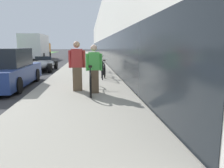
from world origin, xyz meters
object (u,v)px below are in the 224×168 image
object	(u,v)px
person_rider	(94,69)
parked_sedan_curbside	(8,70)
cruiser_bike_middle	(101,65)
person_bystander	(77,66)
cruiser_bike_nearest	(104,69)
bike_rack_hoop	(102,68)
tandem_bicycle	(90,79)
moving_truck	(36,47)
vintage_roadster_curbside	(42,65)

from	to	relation	value
person_rider	parked_sedan_curbside	bearing A→B (deg)	147.67
person_rider	cruiser_bike_middle	distance (m)	6.17
person_bystander	cruiser_bike_nearest	world-z (taller)	person_bystander
bike_rack_hoop	person_bystander	bearing A→B (deg)	-111.25
tandem_bicycle	person_rider	bearing A→B (deg)	-70.81
tandem_bicycle	moving_truck	distance (m)	22.12
cruiser_bike_middle	vintage_roadster_curbside	bearing A→B (deg)	152.33
cruiser_bike_nearest	vintage_roadster_curbside	size ratio (longest dim) A/B	0.41
tandem_bicycle	person_bystander	world-z (taller)	person_bystander
cruiser_bike_middle	parked_sedan_curbside	world-z (taller)	parked_sedan_curbside
person_rider	bike_rack_hoop	world-z (taller)	person_rider
person_bystander	parked_sedan_curbside	size ratio (longest dim) A/B	0.37
bike_rack_hoop	tandem_bicycle	bearing A→B (deg)	-101.92
parked_sedan_curbside	bike_rack_hoop	bearing A→B (deg)	11.65
bike_rack_hoop	moving_truck	size ratio (longest dim) A/B	0.12
cruiser_bike_nearest	person_bystander	bearing A→B (deg)	-108.17
person_bystander	moving_truck	distance (m)	21.91
person_bystander	bike_rack_hoop	distance (m)	2.73
cruiser_bike_middle	cruiser_bike_nearest	bearing A→B (deg)	-89.96
cruiser_bike_nearest	vintage_roadster_curbside	world-z (taller)	cruiser_bike_nearest
person_rider	cruiser_bike_middle	xyz separation A→B (m)	(0.56, 6.13, -0.38)
tandem_bicycle	person_rider	xyz separation A→B (m)	(0.12, -0.35, 0.39)
parked_sedan_curbside	vintage_roadster_curbside	world-z (taller)	parked_sedan_curbside
bike_rack_hoop	parked_sedan_curbside	xyz separation A→B (m)	(-3.84, -0.79, 0.03)
bike_rack_hoop	parked_sedan_curbside	bearing A→B (deg)	-168.35
tandem_bicycle	bike_rack_hoop	distance (m)	2.66
cruiser_bike_nearest	parked_sedan_curbside	bearing A→B (deg)	-157.16
person_rider	cruiser_bike_nearest	distance (m)	3.90
cruiser_bike_middle	person_bystander	bearing A→B (deg)	-101.10
cruiser_bike_nearest	parked_sedan_curbside	size ratio (longest dim) A/B	0.38
tandem_bicycle	cruiser_bike_middle	size ratio (longest dim) A/B	1.60
person_rider	vintage_roadster_curbside	distance (m)	8.85
person_bystander	moving_truck	xyz separation A→B (m)	(-6.20, 21.00, 0.54)
person_bystander	cruiser_bike_nearest	size ratio (longest dim) A/B	0.95
person_bystander	cruiser_bike_nearest	xyz separation A→B (m)	(1.12, 3.41, -0.47)
tandem_bicycle	bike_rack_hoop	xyz separation A→B (m)	(0.55, 2.60, 0.12)
person_rider	parked_sedan_curbside	distance (m)	4.05
person_rider	parked_sedan_curbside	xyz separation A→B (m)	(-3.42, 2.16, -0.23)
vintage_roadster_curbside	cruiser_bike_nearest	bearing A→B (deg)	-47.95
moving_truck	person_bystander	bearing A→B (deg)	-73.56
cruiser_bike_middle	parked_sedan_curbside	size ratio (longest dim) A/B	0.38
tandem_bicycle	bike_rack_hoop	size ratio (longest dim) A/B	3.27
person_bystander	bike_rack_hoop	xyz separation A→B (m)	(0.98, 2.53, -0.32)
tandem_bicycle	bike_rack_hoop	bearing A→B (deg)	78.08
cruiser_bike_nearest	vintage_roadster_curbside	xyz separation A→B (m)	(-3.91, 4.34, -0.11)
vintage_roadster_curbside	moving_truck	world-z (taller)	moving_truck
person_rider	person_bystander	world-z (taller)	person_bystander
cruiser_bike_middle	bike_rack_hoop	bearing A→B (deg)	-92.44
tandem_bicycle	parked_sedan_curbside	xyz separation A→B (m)	(-3.29, 1.81, 0.15)
person_rider	cruiser_bike_nearest	xyz separation A→B (m)	(0.56, 3.84, -0.41)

